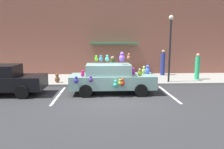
# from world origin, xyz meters

# --- Properties ---
(ground_plane) EXTENTS (60.00, 60.00, 0.00)m
(ground_plane) POSITION_xyz_m (0.00, 0.00, 0.00)
(ground_plane) COLOR #2D2D30
(sidewalk) EXTENTS (24.00, 4.00, 0.15)m
(sidewalk) POSITION_xyz_m (0.00, 5.00, 0.07)
(sidewalk) COLOR gray
(sidewalk) RESTS_ON ground
(storefront_building) EXTENTS (24.00, 1.25, 6.40)m
(storefront_building) POSITION_xyz_m (0.01, 7.14, 3.19)
(storefront_building) COLOR brown
(storefront_building) RESTS_ON ground
(parking_stripe_front) EXTENTS (0.12, 3.60, 0.01)m
(parking_stripe_front) POSITION_xyz_m (3.11, 1.00, 0.00)
(parking_stripe_front) COLOR silver
(parking_stripe_front) RESTS_ON ground
(parking_stripe_rear) EXTENTS (0.12, 3.60, 0.01)m
(parking_stripe_rear) POSITION_xyz_m (-2.58, 1.00, 0.00)
(parking_stripe_rear) COLOR silver
(parking_stripe_rear) RESTS_ON ground
(plush_covered_car) EXTENTS (4.39, 1.93, 2.19)m
(plush_covered_car) POSITION_xyz_m (0.15, 1.34, 0.80)
(plush_covered_car) COLOR #7AA29C
(plush_covered_car) RESTS_ON ground
(teddy_bear_on_sidewalk) EXTENTS (0.31, 0.26, 0.60)m
(teddy_bear_on_sidewalk) POSITION_xyz_m (-3.18, 3.64, 0.43)
(teddy_bear_on_sidewalk) COLOR brown
(teddy_bear_on_sidewalk) RESTS_ON sidewalk
(street_lamp_post) EXTENTS (0.28, 0.28, 4.15)m
(street_lamp_post) POSITION_xyz_m (3.90, 3.50, 2.67)
(street_lamp_post) COLOR black
(street_lamp_post) RESTS_ON sidewalk
(pedestrian_near_shopfront) EXTENTS (0.33, 0.33, 1.63)m
(pedestrian_near_shopfront) POSITION_xyz_m (0.32, 3.76, 0.91)
(pedestrian_near_shopfront) COLOR #395D2B
(pedestrian_near_shopfront) RESTS_ON sidewalk
(pedestrian_walking_past) EXTENTS (0.32, 0.32, 1.93)m
(pedestrian_walking_past) POSITION_xyz_m (4.29, 6.18, 1.06)
(pedestrian_walking_past) COLOR navy
(pedestrian_walking_past) RESTS_ON sidewalk
(pedestrian_by_lamp) EXTENTS (0.30, 0.30, 1.77)m
(pedestrian_by_lamp) POSITION_xyz_m (6.10, 4.27, 0.99)
(pedestrian_by_lamp) COLOR #28B16D
(pedestrian_by_lamp) RESTS_ON sidewalk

